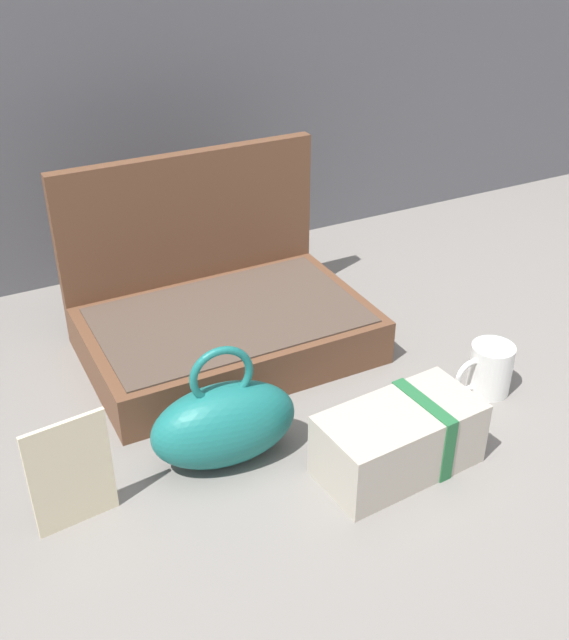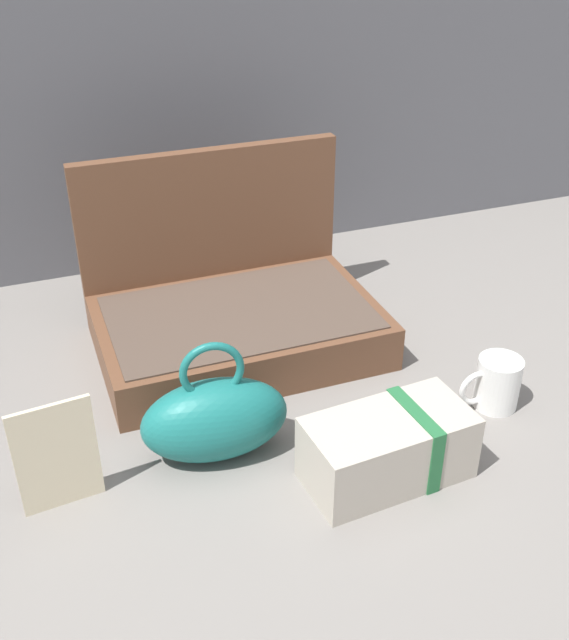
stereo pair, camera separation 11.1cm
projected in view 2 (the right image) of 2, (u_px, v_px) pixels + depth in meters
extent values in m
plane|color=slate|center=(290.00, 396.00, 1.21)|extent=(6.00, 6.00, 0.00)
cube|color=brown|center=(240.00, 333.00, 1.31)|extent=(0.48, 0.30, 0.08)
cube|color=#4C3D33|center=(239.00, 312.00, 1.28)|extent=(0.44, 0.27, 0.00)
cube|color=brown|center=(211.00, 234.00, 1.37)|extent=(0.48, 0.02, 0.32)
ellipsoid|color=#196B66|center=(215.00, 420.00, 1.06)|extent=(0.22, 0.12, 0.12)
torus|color=#196B66|center=(212.00, 371.00, 1.02)|extent=(0.09, 0.02, 0.09)
cube|color=#B2A899|center=(388.00, 448.00, 1.03)|extent=(0.23, 0.13, 0.10)
cube|color=#236638|center=(412.00, 440.00, 1.05)|extent=(0.03, 0.12, 0.10)
cylinder|color=white|center=(498.00, 383.00, 1.17)|extent=(0.07, 0.07, 0.08)
torus|color=white|center=(476.00, 388.00, 1.16)|extent=(0.06, 0.01, 0.06)
cube|color=beige|center=(57.00, 456.00, 0.97)|extent=(0.11, 0.02, 0.16)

